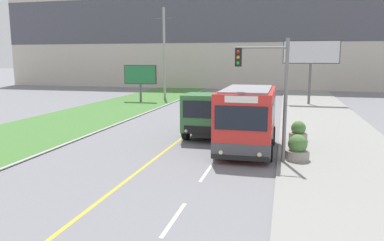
# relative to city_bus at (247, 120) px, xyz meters

# --- Properties ---
(apartment_block_background) EXTENTS (80.00, 8.04, 19.66)m
(apartment_block_background) POSITION_rel_city_bus_xyz_m (-3.96, 41.58, 8.24)
(apartment_block_background) COLOR beige
(apartment_block_background) RESTS_ON ground_plane
(city_bus) EXTENTS (2.68, 5.62, 3.15)m
(city_bus) POSITION_rel_city_bus_xyz_m (0.00, 0.00, 0.00)
(city_bus) COLOR red
(city_bus) RESTS_ON ground_plane
(dump_truck) EXTENTS (2.48, 6.15, 2.61)m
(dump_truck) POSITION_rel_city_bus_xyz_m (-2.53, 2.88, -0.28)
(dump_truck) COLOR black
(dump_truck) RESTS_ON ground_plane
(car_distant) EXTENTS (1.80, 4.30, 1.45)m
(car_distant) POSITION_rel_city_bus_xyz_m (-2.60, 15.82, -0.91)
(car_distant) COLOR silver
(car_distant) RESTS_ON ground_plane
(utility_pole_far) EXTENTS (1.80, 0.28, 10.18)m
(utility_pole_far) POSITION_rel_city_bus_xyz_m (-11.63, 22.60, 3.55)
(utility_pole_far) COLOR #9E9E99
(utility_pole_far) RESTS_ON ground_plane
(traffic_light_mast) EXTENTS (2.28, 0.32, 5.43)m
(traffic_light_mast) POSITION_rel_city_bus_xyz_m (1.11, -1.79, 1.88)
(traffic_light_mast) COLOR slate
(traffic_light_mast) RESTS_ON ground_plane
(billboard_large) EXTENTS (5.38, 0.24, 6.31)m
(billboard_large) POSITION_rel_city_bus_xyz_m (4.11, 20.56, 3.33)
(billboard_large) COLOR #59595B
(billboard_large) RESTS_ON ground_plane
(billboard_small) EXTENTS (3.58, 0.24, 3.89)m
(billboard_small) POSITION_rel_city_bus_xyz_m (-13.16, 19.01, 1.16)
(billboard_small) COLOR #59595B
(billboard_small) RESTS_ON ground_plane
(planter_round_near) EXTENTS (1.06, 1.06, 1.16)m
(planter_round_near) POSITION_rel_city_bus_xyz_m (2.40, -1.36, -1.01)
(planter_round_near) COLOR gray
(planter_round_near) RESTS_ON sidewalk_right
(planter_round_second) EXTENTS (1.00, 1.00, 1.10)m
(planter_round_second) POSITION_rel_city_bus_xyz_m (2.57, 2.85, -1.04)
(planter_round_second) COLOR gray
(planter_round_second) RESTS_ON sidewalk_right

